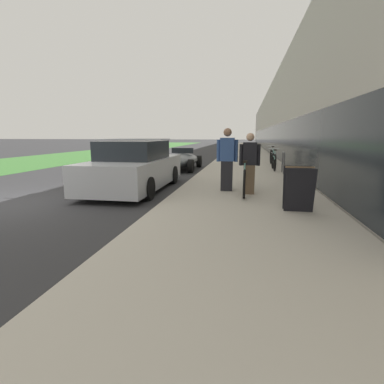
{
  "coord_description": "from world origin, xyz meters",
  "views": [
    {
      "loc": [
        5.66,
        -6.06,
        1.64
      ],
      "look_at": [
        2.5,
        11.66,
        -1.79
      ],
      "focal_mm": 28.0,
      "sensor_mm": 36.0,
      "label": 1
    }
  ],
  "objects_px": {
    "bike_rack_hoop": "(283,160)",
    "parked_sedan_curbside": "(135,168)",
    "tandem_bicycle": "(244,177)",
    "vintage_roadster_curbside": "(180,160)",
    "cruiser_bike_middle": "(272,157)",
    "sandwich_board_sign": "(299,189)",
    "person_rider": "(249,164)",
    "cruiser_bike_nearest": "(274,161)",
    "person_bystander": "(227,160)"
  },
  "relations": [
    {
      "from": "cruiser_bike_middle",
      "to": "parked_sedan_curbside",
      "type": "distance_m",
      "value": 8.78
    },
    {
      "from": "person_bystander",
      "to": "parked_sedan_curbside",
      "type": "distance_m",
      "value": 2.83
    },
    {
      "from": "cruiser_bike_middle",
      "to": "sandwich_board_sign",
      "type": "bearing_deg",
      "value": -91.55
    },
    {
      "from": "tandem_bicycle",
      "to": "vintage_roadster_curbside",
      "type": "distance_m",
      "value": 6.68
    },
    {
      "from": "bike_rack_hoop",
      "to": "parked_sedan_curbside",
      "type": "bearing_deg",
      "value": -139.99
    },
    {
      "from": "tandem_bicycle",
      "to": "bike_rack_hoop",
      "type": "bearing_deg",
      "value": 70.89
    },
    {
      "from": "tandem_bicycle",
      "to": "bike_rack_hoop",
      "type": "relative_size",
      "value": 3.21
    },
    {
      "from": "cruiser_bike_middle",
      "to": "vintage_roadster_curbside",
      "type": "height_order",
      "value": "cruiser_bike_middle"
    },
    {
      "from": "tandem_bicycle",
      "to": "cruiser_bike_nearest",
      "type": "height_order",
      "value": "cruiser_bike_nearest"
    },
    {
      "from": "cruiser_bike_middle",
      "to": "parked_sedan_curbside",
      "type": "xyz_separation_m",
      "value": [
        -4.63,
        -7.46,
        0.14
      ]
    },
    {
      "from": "parked_sedan_curbside",
      "to": "cruiser_bike_middle",
      "type": "bearing_deg",
      "value": 58.2
    },
    {
      "from": "parked_sedan_curbside",
      "to": "vintage_roadster_curbside",
      "type": "relative_size",
      "value": 1.08
    },
    {
      "from": "tandem_bicycle",
      "to": "person_rider",
      "type": "height_order",
      "value": "person_rider"
    },
    {
      "from": "tandem_bicycle",
      "to": "parked_sedan_curbside",
      "type": "bearing_deg",
      "value": 173.76
    },
    {
      "from": "person_bystander",
      "to": "cruiser_bike_nearest",
      "type": "xyz_separation_m",
      "value": [
        1.72,
        5.37,
        -0.46
      ]
    },
    {
      "from": "parked_sedan_curbside",
      "to": "bike_rack_hoop",
      "type": "bearing_deg",
      "value": 40.01
    },
    {
      "from": "person_bystander",
      "to": "cruiser_bike_nearest",
      "type": "bearing_deg",
      "value": 72.2
    },
    {
      "from": "person_rider",
      "to": "person_bystander",
      "type": "relative_size",
      "value": 0.92
    },
    {
      "from": "tandem_bicycle",
      "to": "sandwich_board_sign",
      "type": "relative_size",
      "value": 3.02
    },
    {
      "from": "cruiser_bike_nearest",
      "to": "cruiser_bike_middle",
      "type": "distance_m",
      "value": 2.44
    },
    {
      "from": "tandem_bicycle",
      "to": "cruiser_bike_middle",
      "type": "height_order",
      "value": "cruiser_bike_middle"
    },
    {
      "from": "bike_rack_hoop",
      "to": "cruiser_bike_middle",
      "type": "relative_size",
      "value": 0.47
    },
    {
      "from": "cruiser_bike_middle",
      "to": "cruiser_bike_nearest",
      "type": "bearing_deg",
      "value": -92.52
    },
    {
      "from": "bike_rack_hoop",
      "to": "cruiser_bike_nearest",
      "type": "bearing_deg",
      "value": 105.57
    },
    {
      "from": "sandwich_board_sign",
      "to": "parked_sedan_curbside",
      "type": "relative_size",
      "value": 0.2
    },
    {
      "from": "tandem_bicycle",
      "to": "vintage_roadster_curbside",
      "type": "relative_size",
      "value": 0.65
    },
    {
      "from": "tandem_bicycle",
      "to": "sandwich_board_sign",
      "type": "height_order",
      "value": "sandwich_board_sign"
    },
    {
      "from": "bike_rack_hoop",
      "to": "vintage_roadster_curbside",
      "type": "bearing_deg",
      "value": 161.46
    },
    {
      "from": "parked_sedan_curbside",
      "to": "person_rider",
      "type": "bearing_deg",
      "value": -11.77
    },
    {
      "from": "tandem_bicycle",
      "to": "sandwich_board_sign",
      "type": "bearing_deg",
      "value": -61.36
    },
    {
      "from": "parked_sedan_curbside",
      "to": "person_bystander",
      "type": "bearing_deg",
      "value": -7.06
    },
    {
      "from": "vintage_roadster_curbside",
      "to": "sandwich_board_sign",
      "type": "bearing_deg",
      "value": -62.22
    },
    {
      "from": "bike_rack_hoop",
      "to": "cruiser_bike_nearest",
      "type": "xyz_separation_m",
      "value": [
        -0.28,
        1.0,
        -0.12
      ]
    },
    {
      "from": "cruiser_bike_middle",
      "to": "tandem_bicycle",
      "type": "bearing_deg",
      "value": -99.78
    },
    {
      "from": "person_bystander",
      "to": "parked_sedan_curbside",
      "type": "bearing_deg",
      "value": 172.94
    },
    {
      "from": "bike_rack_hoop",
      "to": "person_rider",
      "type": "bearing_deg",
      "value": -106.53
    },
    {
      "from": "person_rider",
      "to": "cruiser_bike_nearest",
      "type": "distance_m",
      "value": 5.86
    },
    {
      "from": "tandem_bicycle",
      "to": "vintage_roadster_curbside",
      "type": "bearing_deg",
      "value": 117.49
    },
    {
      "from": "sandwich_board_sign",
      "to": "cruiser_bike_nearest",
      "type": "bearing_deg",
      "value": 88.78
    },
    {
      "from": "person_bystander",
      "to": "vintage_roadster_curbside",
      "type": "bearing_deg",
      "value": 113.73
    },
    {
      "from": "cruiser_bike_nearest",
      "to": "vintage_roadster_curbside",
      "type": "relative_size",
      "value": 0.42
    },
    {
      "from": "bike_rack_hoop",
      "to": "cruiser_bike_nearest",
      "type": "distance_m",
      "value": 1.05
    },
    {
      "from": "person_bystander",
      "to": "sandwich_board_sign",
      "type": "relative_size",
      "value": 1.88
    },
    {
      "from": "vintage_roadster_curbside",
      "to": "person_rider",
      "type": "bearing_deg",
      "value": -62.99
    },
    {
      "from": "sandwich_board_sign",
      "to": "vintage_roadster_curbside",
      "type": "bearing_deg",
      "value": 117.78
    },
    {
      "from": "bike_rack_hoop",
      "to": "parked_sedan_curbside",
      "type": "xyz_separation_m",
      "value": [
        -4.8,
        -4.03,
        0.04
      ]
    },
    {
      "from": "cruiser_bike_middle",
      "to": "person_bystander",
      "type": "bearing_deg",
      "value": -103.21
    },
    {
      "from": "tandem_bicycle",
      "to": "cruiser_bike_nearest",
      "type": "xyz_separation_m",
      "value": [
        1.24,
        5.38,
        0.01
      ]
    },
    {
      "from": "vintage_roadster_curbside",
      "to": "cruiser_bike_nearest",
      "type": "bearing_deg",
      "value": -7.17
    },
    {
      "from": "bike_rack_hoop",
      "to": "parked_sedan_curbside",
      "type": "distance_m",
      "value": 6.26
    }
  ]
}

